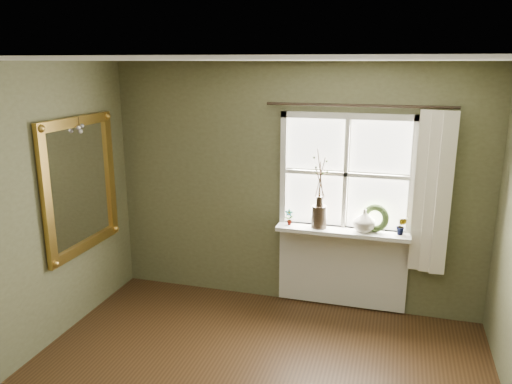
{
  "coord_description": "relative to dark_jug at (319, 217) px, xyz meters",
  "views": [
    {
      "loc": [
        1.04,
        -2.79,
        2.59
      ],
      "look_at": [
        -0.21,
        1.55,
        1.41
      ],
      "focal_mm": 35.0,
      "sensor_mm": 36.0,
      "label": 1
    }
  ],
  "objects": [
    {
      "name": "dark_jug",
      "position": [
        0.0,
        0.0,
        0.0
      ],
      "size": [
        0.17,
        0.17,
        0.23
      ],
      "primitive_type": "cylinder",
      "rotation": [
        0.0,
        0.0,
        -0.06
      ],
      "color": "black",
      "rests_on": "window_sill"
    },
    {
      "name": "curtain",
      "position": [
        1.08,
        0.01,
        0.33
      ],
      "size": [
        0.36,
        0.12,
        1.59
      ],
      "primitive_type": "cube",
      "color": "silver",
      "rests_on": "wall_back"
    },
    {
      "name": "window_frame",
      "position": [
        0.24,
        0.11,
        0.44
      ],
      "size": [
        1.36,
        0.06,
        1.24
      ],
      "color": "silver",
      "rests_on": "wall_back"
    },
    {
      "name": "ceiling",
      "position": [
        -0.31,
        -2.12,
        1.56
      ],
      "size": [
        4.5,
        4.5,
        0.0
      ],
      "primitive_type": "plane",
      "color": "silver",
      "rests_on": "ground"
    },
    {
      "name": "gilt_mirror",
      "position": [
        -2.27,
        -0.78,
        0.37
      ],
      "size": [
        0.1,
        1.14,
        1.35
      ],
      "color": "white",
      "rests_on": "wall_left"
    },
    {
      "name": "wall_back",
      "position": [
        -0.31,
        0.18,
        0.26
      ],
      "size": [
        4.0,
        0.1,
        2.6
      ],
      "primitive_type": "cube",
      "color": "brown",
      "rests_on": "ground"
    },
    {
      "name": "potted_plant_right",
      "position": [
        0.82,
        0.0,
        -0.03
      ],
      "size": [
        0.12,
        0.11,
        0.18
      ],
      "primitive_type": "imported",
      "rotation": [
        0.0,
        0.0,
        -0.37
      ],
      "color": "#2F411D",
      "rests_on": "window_sill"
    },
    {
      "name": "window_apron",
      "position": [
        0.24,
        0.11,
        -0.58
      ],
      "size": [
        1.36,
        0.04,
        0.88
      ],
      "primitive_type": "cube",
      "color": "silver",
      "rests_on": "ground"
    },
    {
      "name": "potted_plant_left",
      "position": [
        -0.32,
        0.0,
        -0.03
      ],
      "size": [
        0.1,
        0.08,
        0.17
      ],
      "primitive_type": "imported",
      "rotation": [
        0.0,
        0.0,
        0.31
      ],
      "color": "#2F411D",
      "rests_on": "window_sill"
    },
    {
      "name": "cream_vase",
      "position": [
        0.46,
        0.0,
        0.0
      ],
      "size": [
        0.24,
        0.24,
        0.23
      ],
      "primitive_type": "imported",
      "rotation": [
        0.0,
        0.0,
        0.07
      ],
      "color": "beige",
      "rests_on": "window_sill"
    },
    {
      "name": "wreath",
      "position": [
        0.56,
        0.04,
        -0.01
      ],
      "size": [
        0.31,
        0.2,
        0.29
      ],
      "primitive_type": "torus",
      "rotation": [
        1.36,
        0.0,
        -0.26
      ],
      "color": "#2F411D",
      "rests_on": "window_sill"
    },
    {
      "name": "curtain_rod",
      "position": [
        0.34,
        0.05,
        1.14
      ],
      "size": [
        1.84,
        0.03,
        0.03
      ],
      "primitive_type": "cylinder",
      "rotation": [
        0.0,
        1.57,
        0.0
      ],
      "color": "black",
      "rests_on": "wall_back"
    },
    {
      "name": "window_sill",
      "position": [
        0.24,
        0.0,
        -0.14
      ],
      "size": [
        1.36,
        0.26,
        0.04
      ],
      "primitive_type": "cube",
      "color": "silver",
      "rests_on": "wall_back"
    }
  ]
}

